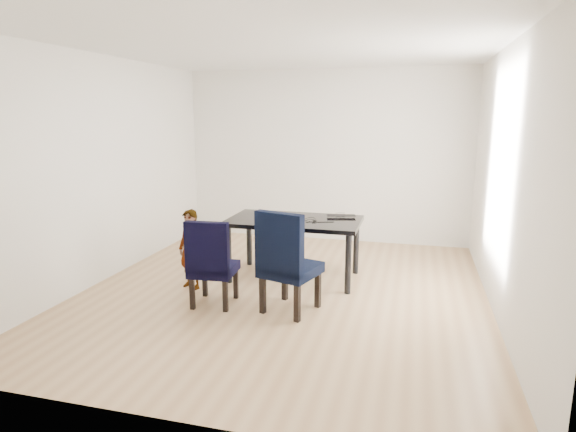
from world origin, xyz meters
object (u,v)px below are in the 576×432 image
(plate, at_px, (276,219))
(laptop, at_px, (341,215))
(child, at_px, (191,249))
(dining_table, at_px, (294,249))
(chair_right, at_px, (291,260))
(chair_left, at_px, (214,261))

(plate, bearing_deg, laptop, 29.20)
(child, distance_m, laptop, 1.89)
(dining_table, xyz_separation_m, laptop, (0.53, 0.30, 0.39))
(dining_table, relative_size, child, 1.71)
(child, bearing_deg, chair_right, 5.46)
(dining_table, xyz_separation_m, chair_left, (-0.62, -1.03, 0.10))
(dining_table, relative_size, plate, 5.75)
(dining_table, relative_size, chair_left, 1.69)
(chair_right, xyz_separation_m, plate, (-0.41, 0.89, 0.22))
(laptop, bearing_deg, child, 16.73)
(plate, distance_m, laptop, 0.83)
(chair_left, height_order, plate, chair_left)
(child, bearing_deg, dining_table, 51.45)
(dining_table, distance_m, chair_right, 1.03)
(chair_left, relative_size, plate, 3.40)
(plate, bearing_deg, child, -148.22)
(child, relative_size, plate, 3.36)
(chair_left, distance_m, chair_right, 0.84)
(chair_right, xyz_separation_m, laptop, (0.31, 1.29, 0.23))
(chair_left, bearing_deg, chair_right, -1.64)
(laptop, bearing_deg, plate, 15.30)
(chair_left, height_order, chair_right, chair_right)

